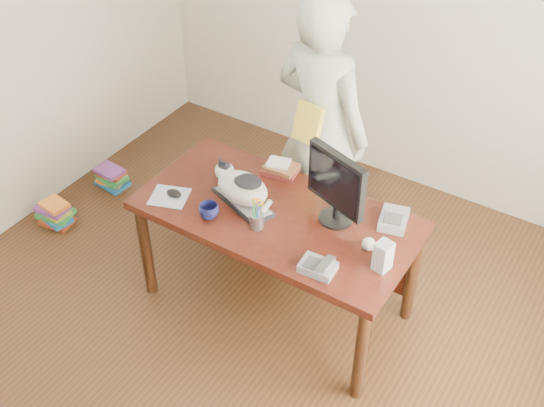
{
  "coord_description": "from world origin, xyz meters",
  "views": [
    {
      "loc": [
        1.57,
        -1.91,
        3.25
      ],
      "look_at": [
        0.0,
        0.55,
        0.85
      ],
      "focal_mm": 45.0,
      "sensor_mm": 36.0,
      "label": 1
    }
  ],
  "objects_px": {
    "keyboard": "(243,202)",
    "desk": "(284,224)",
    "mouse": "(174,193)",
    "book_stack": "(280,168)",
    "coffee_mug": "(209,211)",
    "baseball": "(369,244)",
    "person": "(321,130)",
    "cat": "(241,186)",
    "phone": "(319,267)",
    "book_pile_a": "(55,213)",
    "calculator": "(394,219)",
    "monitor": "(336,185)",
    "book_pile_b": "(112,177)",
    "speaker": "(383,256)",
    "pen_cup": "(257,219)"
  },
  "relations": [
    {
      "from": "calculator",
      "to": "book_pile_b",
      "type": "height_order",
      "value": "calculator"
    },
    {
      "from": "mouse",
      "to": "person",
      "type": "xyz_separation_m",
      "value": [
        0.49,
        0.86,
        0.14
      ]
    },
    {
      "from": "keyboard",
      "to": "desk",
      "type": "bearing_deg",
      "value": 48.97
    },
    {
      "from": "calculator",
      "to": "monitor",
      "type": "bearing_deg",
      "value": -165.74
    },
    {
      "from": "keyboard",
      "to": "mouse",
      "type": "relative_size",
      "value": 3.98
    },
    {
      "from": "mouse",
      "to": "coffee_mug",
      "type": "height_order",
      "value": "coffee_mug"
    },
    {
      "from": "keyboard",
      "to": "book_pile_a",
      "type": "distance_m",
      "value": 1.69
    },
    {
      "from": "book_pile_a",
      "to": "phone",
      "type": "bearing_deg",
      "value": -2.04
    },
    {
      "from": "cat",
      "to": "calculator",
      "type": "bearing_deg",
      "value": 40.25
    },
    {
      "from": "coffee_mug",
      "to": "keyboard",
      "type": "bearing_deg",
      "value": 65.89
    },
    {
      "from": "baseball",
      "to": "book_pile_b",
      "type": "xyz_separation_m",
      "value": [
        -2.29,
        0.35,
        -0.72
      ]
    },
    {
      "from": "pen_cup",
      "to": "phone",
      "type": "relative_size",
      "value": 1.09
    },
    {
      "from": "book_pile_a",
      "to": "book_stack",
      "type": "bearing_deg",
      "value": 18.65
    },
    {
      "from": "baseball",
      "to": "mouse",
      "type": "bearing_deg",
      "value": -170.09
    },
    {
      "from": "desk",
      "to": "speaker",
      "type": "relative_size",
      "value": 9.3
    },
    {
      "from": "mouse",
      "to": "book_pile_a",
      "type": "relative_size",
      "value": 0.42
    },
    {
      "from": "coffee_mug",
      "to": "book_pile_b",
      "type": "relative_size",
      "value": 0.43
    },
    {
      "from": "person",
      "to": "book_pile_b",
      "type": "bearing_deg",
      "value": 18.51
    },
    {
      "from": "phone",
      "to": "person",
      "type": "bearing_deg",
      "value": 114.67
    },
    {
      "from": "coffee_mug",
      "to": "person",
      "type": "bearing_deg",
      "value": 77.0
    },
    {
      "from": "monitor",
      "to": "person",
      "type": "height_order",
      "value": "person"
    },
    {
      "from": "keyboard",
      "to": "speaker",
      "type": "height_order",
      "value": "speaker"
    },
    {
      "from": "speaker",
      "to": "book_pile_b",
      "type": "xyz_separation_m",
      "value": [
        -2.42,
        0.44,
        -0.76
      ]
    },
    {
      "from": "pen_cup",
      "to": "coffee_mug",
      "type": "height_order",
      "value": "pen_cup"
    },
    {
      "from": "mouse",
      "to": "book_stack",
      "type": "height_order",
      "value": "book_stack"
    },
    {
      "from": "cat",
      "to": "book_pile_b",
      "type": "xyz_separation_m",
      "value": [
        -1.5,
        0.38,
        -0.8
      ]
    },
    {
      "from": "cat",
      "to": "mouse",
      "type": "xyz_separation_m",
      "value": [
        -0.36,
        -0.16,
        -0.1
      ]
    },
    {
      "from": "cat",
      "to": "coffee_mug",
      "type": "bearing_deg",
      "value": -90.8
    },
    {
      "from": "speaker",
      "to": "calculator",
      "type": "distance_m",
      "value": 0.37
    },
    {
      "from": "speaker",
      "to": "book_pile_b",
      "type": "distance_m",
      "value": 2.57
    },
    {
      "from": "coffee_mug",
      "to": "book_pile_a",
      "type": "distance_m",
      "value": 1.62
    },
    {
      "from": "phone",
      "to": "book_pile_a",
      "type": "bearing_deg",
      "value": 173.69
    },
    {
      "from": "desk",
      "to": "coffee_mug",
      "type": "relative_size",
      "value": 14.28
    },
    {
      "from": "keyboard",
      "to": "monitor",
      "type": "xyz_separation_m",
      "value": [
        0.51,
        0.15,
        0.24
      ]
    },
    {
      "from": "calculator",
      "to": "book_pile_a",
      "type": "xyz_separation_m",
      "value": [
        -2.35,
        -0.47,
        -0.69
      ]
    },
    {
      "from": "pen_cup",
      "to": "book_pile_a",
      "type": "height_order",
      "value": "pen_cup"
    },
    {
      "from": "book_stack",
      "to": "book_pile_b",
      "type": "height_order",
      "value": "book_stack"
    },
    {
      "from": "cat",
      "to": "desk",
      "type": "bearing_deg",
      "value": 46.97
    },
    {
      "from": "baseball",
      "to": "person",
      "type": "xyz_separation_m",
      "value": [
        -0.66,
        0.66,
        0.13
      ]
    },
    {
      "from": "keyboard",
      "to": "speaker",
      "type": "distance_m",
      "value": 0.91
    },
    {
      "from": "pen_cup",
      "to": "book_stack",
      "type": "xyz_separation_m",
      "value": [
        -0.16,
        0.49,
        -0.02
      ]
    },
    {
      "from": "desk",
      "to": "pen_cup",
      "type": "relative_size",
      "value": 7.7
    },
    {
      "from": "desk",
      "to": "cat",
      "type": "distance_m",
      "value": 0.37
    },
    {
      "from": "keyboard",
      "to": "calculator",
      "type": "height_order",
      "value": "calculator"
    },
    {
      "from": "keyboard",
      "to": "baseball",
      "type": "xyz_separation_m",
      "value": [
        0.78,
        0.04,
        0.03
      ]
    },
    {
      "from": "coffee_mug",
      "to": "book_pile_b",
      "type": "bearing_deg",
      "value": 157.48
    },
    {
      "from": "keyboard",
      "to": "mouse",
      "type": "distance_m",
      "value": 0.41
    },
    {
      "from": "mouse",
      "to": "book_stack",
      "type": "distance_m",
      "value": 0.66
    },
    {
      "from": "pen_cup",
      "to": "book_pile_a",
      "type": "distance_m",
      "value": 1.87
    },
    {
      "from": "speaker",
      "to": "book_stack",
      "type": "relative_size",
      "value": 0.73
    }
  ]
}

